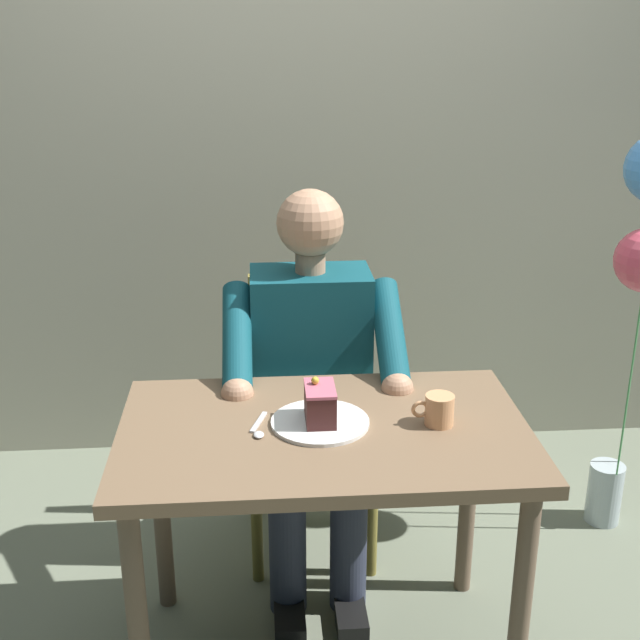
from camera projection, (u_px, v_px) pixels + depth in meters
The scene contains 8 objects.
cafe_rear_panel at pixel (295, 68), 3.03m from camera, with size 6.40×0.12×3.00m, color #A8A38F.
dining_table at pixel (324, 461), 2.11m from camera, with size 1.03×0.64×0.71m.
chair at pixel (309, 402), 2.72m from camera, with size 0.42×0.42×0.90m.
seated_person at pixel (313, 385), 2.51m from camera, with size 0.53×0.58×1.21m.
dessert_plate at pixel (320, 422), 2.09m from camera, with size 0.25×0.25×0.01m, color white.
cake_slice at pixel (320, 404), 2.07m from camera, with size 0.08×0.12×0.11m.
coffee_cup at pixel (439, 409), 2.08m from camera, with size 0.11×0.07×0.08m.
dessert_spoon at pixel (259, 429), 2.06m from camera, with size 0.05×0.14×0.01m.
Camera 1 is at (0.15, 1.85, 1.69)m, focal length 46.57 mm.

